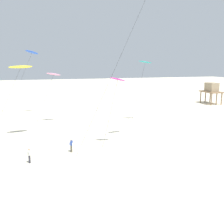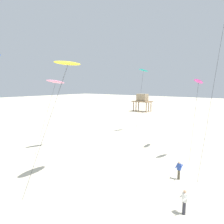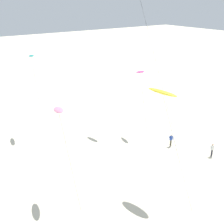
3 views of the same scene
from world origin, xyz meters
TOP-DOWN VIEW (x-y plane):
  - ground_plane at (0.00, 0.00)m, footprint 260.00×260.00m
  - kite_teal at (-6.32, 19.30)m, footprint 1.02×3.62m
  - kite_pink at (-10.20, 3.77)m, footprint 1.37×4.67m
  - kite_yellow at (-2.14, -1.07)m, footprint 1.44×6.32m
  - kite_magenta at (5.29, 10.60)m, footprint 0.82×3.00m
  - kite_flyer_nearest at (5.68, 4.60)m, footprint 0.57×0.54m
  - kite_flyer_middle at (7.80, -0.20)m, footprint 0.73×0.73m
  - stilt_house at (-20.83, 44.75)m, footprint 5.63×3.83m

SIDE VIEW (x-z plane):
  - ground_plane at x=0.00m, z-range 0.00..0.00m
  - kite_flyer_nearest at x=5.68m, z-range 0.06..1.73m
  - kite_flyer_middle at x=7.80m, z-range 0.06..1.73m
  - stilt_house at x=-20.83m, z-range 1.17..6.70m
  - kite_magenta at x=5.29m, z-range 4.09..13.16m
  - kite_pink at x=-10.20m, z-range 4.14..13.28m
  - kite_yellow at x=-2.14m, z-range 4.90..15.37m
  - kite_teal at x=-6.32m, z-range 5.15..16.29m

